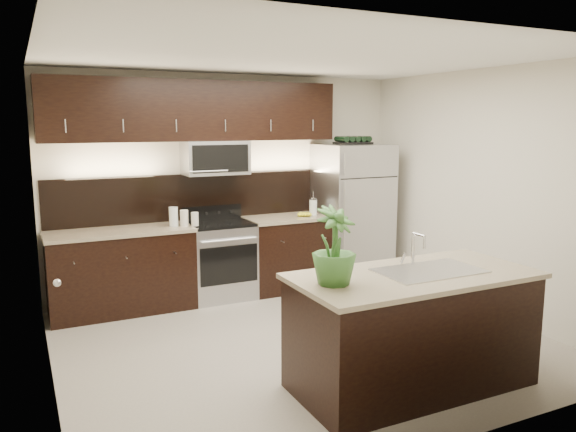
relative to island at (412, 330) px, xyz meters
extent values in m
plane|color=gray|center=(-0.37, 1.20, -0.47)|extent=(4.50, 4.50, 0.00)
cube|color=beige|center=(-0.37, 3.20, 0.88)|extent=(4.50, 0.02, 2.70)
cube|color=beige|center=(-0.37, -0.80, 0.88)|extent=(4.50, 0.02, 2.70)
cube|color=beige|center=(-2.62, 1.20, 0.88)|extent=(0.02, 4.00, 2.70)
cube|color=beige|center=(1.88, 1.20, 0.88)|extent=(0.02, 4.00, 2.70)
cube|color=white|center=(-0.37, 1.20, 2.23)|extent=(4.50, 4.00, 0.02)
cube|color=beige|center=(-2.60, 0.40, 0.54)|extent=(0.04, 0.80, 2.02)
sphere|color=silver|center=(-2.57, 0.72, 0.53)|extent=(0.06, 0.06, 0.06)
cube|color=black|center=(-2.60, 1.95, 1.18)|extent=(0.01, 0.32, 0.46)
cube|color=white|center=(-2.60, 1.95, 1.18)|extent=(0.00, 0.24, 0.36)
cube|color=black|center=(-1.78, 2.89, -0.02)|extent=(1.57, 0.62, 0.90)
cube|color=black|center=(0.34, 2.89, -0.02)|extent=(1.16, 0.62, 0.90)
cube|color=#B2B2B7|center=(-0.62, 2.89, -0.02)|extent=(0.76, 0.62, 0.90)
cube|color=black|center=(-0.62, 2.89, 0.44)|extent=(0.76, 0.60, 0.03)
cube|color=beige|center=(-1.78, 2.89, 0.45)|extent=(1.59, 0.65, 0.04)
cube|color=beige|center=(0.34, 2.89, 0.45)|extent=(1.18, 0.65, 0.04)
cube|color=black|center=(-0.82, 3.19, 0.75)|extent=(3.49, 0.02, 0.56)
cube|color=#B2B2B7|center=(-0.62, 3.00, 1.23)|extent=(0.76, 0.40, 0.40)
cube|color=black|center=(-0.82, 3.04, 1.78)|extent=(3.49, 0.33, 0.70)
cube|color=black|center=(0.00, 0.00, -0.02)|extent=(1.90, 0.90, 0.90)
cube|color=beige|center=(0.00, 0.00, 0.45)|extent=(1.96, 0.96, 0.04)
cube|color=silver|center=(0.15, 0.00, 0.47)|extent=(0.84, 0.50, 0.01)
cylinder|color=silver|center=(0.15, 0.21, 0.59)|extent=(0.03, 0.03, 0.24)
cylinder|color=silver|center=(0.15, 0.14, 0.74)|extent=(0.02, 0.14, 0.02)
cylinder|color=silver|center=(0.15, 0.07, 0.69)|extent=(0.02, 0.02, 0.10)
cube|color=#B2B2B7|center=(1.21, 2.83, 0.45)|extent=(0.88, 0.80, 1.83)
cube|color=black|center=(1.21, 2.83, 1.38)|extent=(0.45, 0.28, 0.03)
cylinder|color=black|center=(1.04, 2.83, 1.43)|extent=(0.08, 0.26, 0.08)
cylinder|color=black|center=(1.12, 2.83, 1.43)|extent=(0.08, 0.26, 0.08)
cylinder|color=black|center=(1.21, 2.83, 1.43)|extent=(0.08, 0.26, 0.08)
cylinder|color=black|center=(1.30, 2.83, 1.43)|extent=(0.08, 0.26, 0.08)
cylinder|color=black|center=(1.38, 2.83, 1.43)|extent=(0.08, 0.26, 0.08)
imported|color=#326227|center=(-0.73, 0.01, 0.76)|extent=(0.41, 0.41, 0.58)
cylinder|color=silver|center=(-1.18, 2.84, 0.58)|extent=(0.10, 0.10, 0.22)
cylinder|color=beige|center=(-1.07, 2.80, 0.56)|extent=(0.09, 0.09, 0.19)
cylinder|color=beige|center=(-0.96, 2.75, 0.55)|extent=(0.08, 0.08, 0.16)
cylinder|color=silver|center=(0.63, 2.84, 0.57)|extent=(0.10, 0.10, 0.20)
cylinder|color=silver|center=(0.63, 2.84, 0.68)|extent=(0.10, 0.10, 0.02)
cylinder|color=silver|center=(0.63, 2.84, 0.73)|extent=(0.01, 0.01, 0.08)
ellipsoid|color=gold|center=(0.43, 2.81, 0.50)|extent=(0.23, 0.21, 0.06)
camera|label=1|loc=(-2.77, -3.42, 1.64)|focal=35.00mm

